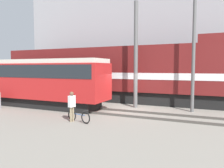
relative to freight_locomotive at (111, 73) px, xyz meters
name	(u,v)px	position (x,y,z in m)	size (l,w,h in m)	color
ground_plane	(128,109)	(2.82, -3.38, -2.44)	(120.00, 120.00, 0.00)	gray
track_near	(119,113)	(2.82, -4.99, -2.37)	(60.00, 1.51, 0.14)	#47423D
track_far	(141,101)	(2.82, 0.00, -2.37)	(60.00, 1.51, 0.14)	#47423D
building_backdrop	(160,30)	(2.82, 6.97, 4.71)	(30.60, 6.00, 14.30)	#99999E
freight_locomotive	(111,73)	(0.00, 0.00, 0.00)	(20.70, 3.04, 5.24)	black
streetcar	(38,80)	(-3.81, -4.99, -0.42)	(11.11, 2.54, 3.53)	black
bicycle	(79,116)	(1.65, -7.90, -2.12)	(1.65, 0.58, 0.69)	black
person	(72,104)	(1.25, -7.95, -1.45)	(0.30, 0.40, 1.64)	#8C7A5B
utility_pole_left	(136,55)	(3.10, -2.49, 1.39)	(0.29, 0.29, 7.67)	#595959
utility_pole_center	(194,45)	(7.03, -2.49, 1.96)	(0.22, 0.22, 8.81)	#595959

